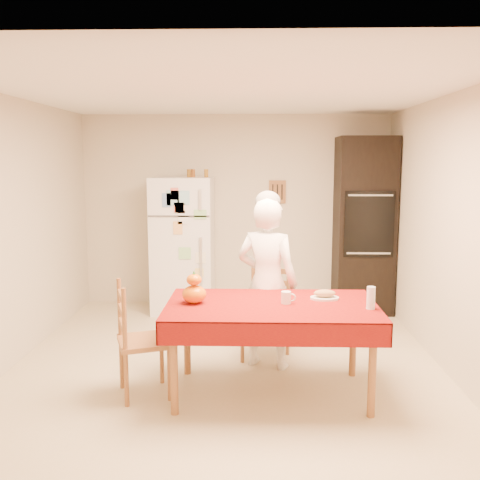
{
  "coord_description": "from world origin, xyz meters",
  "views": [
    {
      "loc": [
        0.26,
        -4.78,
        1.91
      ],
      "look_at": [
        0.12,
        0.2,
        1.17
      ],
      "focal_mm": 40.0,
      "sensor_mm": 36.0,
      "label": 1
    }
  ],
  "objects_px": {
    "bread_plate": "(325,298)",
    "oven_cabinet": "(364,225)",
    "pumpkin_lower": "(194,294)",
    "chair_left": "(136,336)",
    "coffee_mug": "(286,298)",
    "wine_glass": "(371,298)",
    "chair_far": "(268,306)",
    "dining_table": "(271,312)",
    "refrigerator": "(183,245)",
    "seated_woman": "(267,283)"
  },
  "relations": [
    {
      "from": "oven_cabinet",
      "to": "wine_glass",
      "type": "xyz_separation_m",
      "value": [
        -0.47,
        -2.64,
        -0.25
      ]
    },
    {
      "from": "seated_woman",
      "to": "refrigerator",
      "type": "bearing_deg",
      "value": -41.53
    },
    {
      "from": "oven_cabinet",
      "to": "chair_left",
      "type": "distance_m",
      "value": 3.53
    },
    {
      "from": "refrigerator",
      "to": "seated_woman",
      "type": "height_order",
      "value": "refrigerator"
    },
    {
      "from": "chair_left",
      "to": "bread_plate",
      "type": "relative_size",
      "value": 3.96
    },
    {
      "from": "chair_far",
      "to": "bread_plate",
      "type": "relative_size",
      "value": 3.96
    },
    {
      "from": "seated_woman",
      "to": "wine_glass",
      "type": "bearing_deg",
      "value": 156.96
    },
    {
      "from": "chair_far",
      "to": "wine_glass",
      "type": "distance_m",
      "value": 1.29
    },
    {
      "from": "pumpkin_lower",
      "to": "wine_glass",
      "type": "xyz_separation_m",
      "value": [
        1.4,
        -0.13,
        0.01
      ]
    },
    {
      "from": "coffee_mug",
      "to": "wine_glass",
      "type": "relative_size",
      "value": 0.57
    },
    {
      "from": "bread_plate",
      "to": "oven_cabinet",
      "type": "bearing_deg",
      "value": 71.49
    },
    {
      "from": "pumpkin_lower",
      "to": "dining_table",
      "type": "bearing_deg",
      "value": -0.74
    },
    {
      "from": "chair_left",
      "to": "bread_plate",
      "type": "xyz_separation_m",
      "value": [
        1.54,
        0.23,
        0.26
      ]
    },
    {
      "from": "seated_woman",
      "to": "coffee_mug",
      "type": "height_order",
      "value": "seated_woman"
    },
    {
      "from": "chair_left",
      "to": "pumpkin_lower",
      "type": "height_order",
      "value": "chair_left"
    },
    {
      "from": "pumpkin_lower",
      "to": "chair_left",
      "type": "bearing_deg",
      "value": -170.98
    },
    {
      "from": "dining_table",
      "to": "chair_left",
      "type": "height_order",
      "value": "chair_left"
    },
    {
      "from": "bread_plate",
      "to": "seated_woman",
      "type": "bearing_deg",
      "value": 136.55
    },
    {
      "from": "coffee_mug",
      "to": "chair_left",
      "type": "bearing_deg",
      "value": -176.33
    },
    {
      "from": "chair_far",
      "to": "refrigerator",
      "type": "bearing_deg",
      "value": 139.46
    },
    {
      "from": "oven_cabinet",
      "to": "refrigerator",
      "type": "bearing_deg",
      "value": -178.82
    },
    {
      "from": "chair_left",
      "to": "bread_plate",
      "type": "height_order",
      "value": "chair_left"
    },
    {
      "from": "chair_left",
      "to": "coffee_mug",
      "type": "distance_m",
      "value": 1.25
    },
    {
      "from": "pumpkin_lower",
      "to": "refrigerator",
      "type": "bearing_deg",
      "value": 99.66
    },
    {
      "from": "dining_table",
      "to": "seated_woman",
      "type": "relative_size",
      "value": 1.07
    },
    {
      "from": "seated_woman",
      "to": "oven_cabinet",
      "type": "bearing_deg",
      "value": -103.75
    },
    {
      "from": "pumpkin_lower",
      "to": "chair_far",
      "type": "bearing_deg",
      "value": 53.63
    },
    {
      "from": "refrigerator",
      "to": "chair_far",
      "type": "relative_size",
      "value": 1.79
    },
    {
      "from": "wine_glass",
      "to": "bread_plate",
      "type": "distance_m",
      "value": 0.44
    },
    {
      "from": "wine_glass",
      "to": "coffee_mug",
      "type": "bearing_deg",
      "value": 168.36
    },
    {
      "from": "oven_cabinet",
      "to": "wine_glass",
      "type": "distance_m",
      "value": 2.69
    },
    {
      "from": "dining_table",
      "to": "pumpkin_lower",
      "type": "relative_size",
      "value": 8.64
    },
    {
      "from": "chair_left",
      "to": "pumpkin_lower",
      "type": "distance_m",
      "value": 0.58
    },
    {
      "from": "dining_table",
      "to": "bread_plate",
      "type": "height_order",
      "value": "bread_plate"
    },
    {
      "from": "refrigerator",
      "to": "pumpkin_lower",
      "type": "relative_size",
      "value": 8.64
    },
    {
      "from": "chair_far",
      "to": "pumpkin_lower",
      "type": "bearing_deg",
      "value": -109.42
    },
    {
      "from": "oven_cabinet",
      "to": "seated_woman",
      "type": "relative_size",
      "value": 1.39
    },
    {
      "from": "refrigerator",
      "to": "oven_cabinet",
      "type": "relative_size",
      "value": 0.77
    },
    {
      "from": "chair_far",
      "to": "oven_cabinet",
      "type": "bearing_deg",
      "value": 70.22
    },
    {
      "from": "seated_woman",
      "to": "chair_far",
      "type": "bearing_deg",
      "value": -72.98
    },
    {
      "from": "chair_far",
      "to": "bread_plate",
      "type": "xyz_separation_m",
      "value": [
        0.46,
        -0.68,
        0.26
      ]
    },
    {
      "from": "oven_cabinet",
      "to": "wine_glass",
      "type": "height_order",
      "value": "oven_cabinet"
    },
    {
      "from": "refrigerator",
      "to": "oven_cabinet",
      "type": "xyz_separation_m",
      "value": [
        2.28,
        0.05,
        0.25
      ]
    },
    {
      "from": "wine_glass",
      "to": "chair_left",
      "type": "bearing_deg",
      "value": 178.27
    },
    {
      "from": "refrigerator",
      "to": "oven_cabinet",
      "type": "height_order",
      "value": "oven_cabinet"
    },
    {
      "from": "oven_cabinet",
      "to": "coffee_mug",
      "type": "distance_m",
      "value": 2.76
    },
    {
      "from": "chair_far",
      "to": "pumpkin_lower",
      "type": "distance_m",
      "value": 1.09
    },
    {
      "from": "chair_far",
      "to": "coffee_mug",
      "type": "relative_size",
      "value": 9.5
    },
    {
      "from": "chair_far",
      "to": "seated_woman",
      "type": "height_order",
      "value": "seated_woman"
    },
    {
      "from": "oven_cabinet",
      "to": "pumpkin_lower",
      "type": "distance_m",
      "value": 3.13
    }
  ]
}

